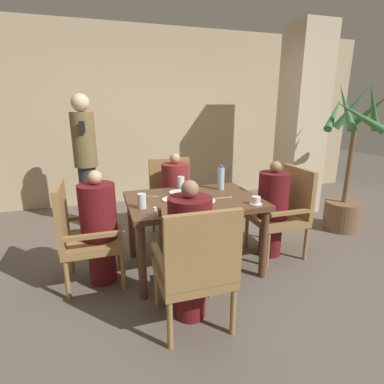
{
  "coord_description": "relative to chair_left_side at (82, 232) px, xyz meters",
  "views": [
    {
      "loc": [
        -0.83,
        -2.63,
        1.58
      ],
      "look_at": [
        0.0,
        0.04,
        0.78
      ],
      "focal_mm": 28.0,
      "sensor_mm": 36.0,
      "label": 1
    }
  ],
  "objects": [
    {
      "name": "ground_plane",
      "position": [
        1.03,
        0.0,
        -0.5
      ],
      "size": [
        16.0,
        16.0,
        0.0
      ],
      "primitive_type": "plane",
      "color": "#60564C"
    },
    {
      "name": "wall_back",
      "position": [
        1.03,
        2.47,
        0.9
      ],
      "size": [
        8.0,
        0.06,
        2.8
      ],
      "color": "tan",
      "rests_on": "ground_plane"
    },
    {
      "name": "pillar_stone",
      "position": [
        3.13,
        1.26,
        0.85
      ],
      "size": [
        0.54,
        0.54,
        2.7
      ],
      "color": "beige",
      "rests_on": "ground_plane"
    },
    {
      "name": "dining_table",
      "position": [
        1.03,
        0.0,
        0.13
      ],
      "size": [
        1.25,
        0.9,
        0.73
      ],
      "color": "brown",
      "rests_on": "ground_plane"
    },
    {
      "name": "chair_left_side",
      "position": [
        0.0,
        0.0,
        0.0
      ],
      "size": [
        0.52,
        0.52,
        0.95
      ],
      "color": "olive",
      "rests_on": "ground_plane"
    },
    {
      "name": "diner_in_left_chair",
      "position": [
        0.15,
        0.0,
        0.04
      ],
      "size": [
        0.32,
        0.32,
        1.05
      ],
      "color": "#5B1419",
      "rests_on": "ground_plane"
    },
    {
      "name": "chair_far_side",
      "position": [
        1.03,
        0.86,
        0.0
      ],
      "size": [
        0.52,
        0.52,
        0.95
      ],
      "color": "olive",
      "rests_on": "ground_plane"
    },
    {
      "name": "diner_in_far_chair",
      "position": [
        1.03,
        0.71,
        0.04
      ],
      "size": [
        0.32,
        0.32,
        1.06
      ],
      "color": "maroon",
      "rests_on": "ground_plane"
    },
    {
      "name": "chair_right_side",
      "position": [
        2.07,
        0.0,
        0.0
      ],
      "size": [
        0.52,
        0.52,
        0.95
      ],
      "color": "olive",
      "rests_on": "ground_plane"
    },
    {
      "name": "diner_in_right_chair",
      "position": [
        1.92,
        0.0,
        0.03
      ],
      "size": [
        0.32,
        0.32,
        1.04
      ],
      "color": "#5B1419",
      "rests_on": "ground_plane"
    },
    {
      "name": "chair_near_corner",
      "position": [
        0.78,
        -0.86,
        0.0
      ],
      "size": [
        0.52,
        0.52,
        0.95
      ],
      "color": "olive",
      "rests_on": "ground_plane"
    },
    {
      "name": "diner_in_near_chair",
      "position": [
        0.78,
        -0.71,
        0.05
      ],
      "size": [
        0.32,
        0.32,
        1.09
      ],
      "color": "#5B1419",
      "rests_on": "ground_plane"
    },
    {
      "name": "standing_host",
      "position": [
        0.03,
        1.5,
        0.43
      ],
      "size": [
        0.3,
        0.33,
        1.74
      ],
      "color": "#2D2D33",
      "rests_on": "ground_plane"
    },
    {
      "name": "potted_palm",
      "position": [
        3.21,
        0.34,
        0.13
      ],
      "size": [
        0.75,
        0.83,
        1.87
      ],
      "color": "brown",
      "rests_on": "ground_plane"
    },
    {
      "name": "plate_main_left",
      "position": [
        0.83,
        0.0,
        0.23
      ],
      "size": [
        0.21,
        0.21,
        0.01
      ],
      "color": "white",
      "rests_on": "dining_table"
    },
    {
      "name": "plate_main_right",
      "position": [
        1.1,
        -0.11,
        0.23
      ],
      "size": [
        0.21,
        0.21,
        0.01
      ],
      "color": "white",
      "rests_on": "dining_table"
    },
    {
      "name": "plate_dessert_center",
      "position": [
        0.95,
        0.22,
        0.23
      ],
      "size": [
        0.21,
        0.21,
        0.01
      ],
      "color": "white",
      "rests_on": "dining_table"
    },
    {
      "name": "teacup_with_saucer",
      "position": [
        1.52,
        -0.34,
        0.25
      ],
      "size": [
        0.12,
        0.12,
        0.07
      ],
      "color": "white",
      "rests_on": "dining_table"
    },
    {
      "name": "water_bottle",
      "position": [
        1.41,
        0.22,
        0.34
      ],
      "size": [
        0.07,
        0.07,
        0.26
      ],
      "color": "#A3C6DB",
      "rests_on": "dining_table"
    },
    {
      "name": "glass_tall_near",
      "position": [
        1.02,
        0.38,
        0.29
      ],
      "size": [
        0.07,
        0.07,
        0.13
      ],
      "color": "silver",
      "rests_on": "dining_table"
    },
    {
      "name": "glass_tall_mid",
      "position": [
        0.52,
        -0.15,
        0.29
      ],
      "size": [
        0.07,
        0.07,
        0.13
      ],
      "color": "silver",
      "rests_on": "dining_table"
    },
    {
      "name": "salt_shaker",
      "position": [
        0.59,
        -0.39,
        0.26
      ],
      "size": [
        0.03,
        0.03,
        0.08
      ],
      "color": "white",
      "rests_on": "dining_table"
    },
    {
      "name": "pepper_shaker",
      "position": [
        0.63,
        -0.39,
        0.26
      ],
      "size": [
        0.03,
        0.03,
        0.08
      ],
      "color": "#4C3D2D",
      "rests_on": "dining_table"
    },
    {
      "name": "fork_beside_plate",
      "position": [
        1.34,
        -0.08,
        0.22
      ],
      "size": [
        0.17,
        0.02,
        0.0
      ],
      "color": "silver",
      "rests_on": "dining_table"
    },
    {
      "name": "knife_beside_plate",
      "position": [
        0.65,
        0.18,
        0.22
      ],
      "size": [
        0.16,
        0.11,
        0.0
      ],
      "color": "silver",
      "rests_on": "dining_table"
    }
  ]
}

